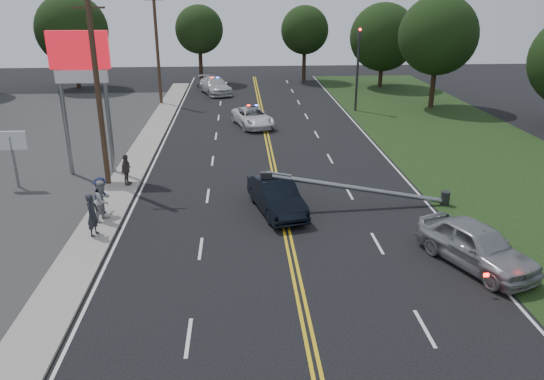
{
  "coord_description": "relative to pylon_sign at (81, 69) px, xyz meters",
  "views": [
    {
      "loc": [
        -2.01,
        -15.74,
        10.0
      ],
      "look_at": [
        -0.61,
        6.16,
        1.7
      ],
      "focal_mm": 35.0,
      "sensor_mm": 36.0,
      "label": 1
    }
  ],
  "objects": [
    {
      "name": "emergency_b",
      "position": [
        6.13,
        24.95,
        -5.17
      ],
      "size": [
        3.98,
        6.14,
        1.66
      ],
      "primitive_type": "imported",
      "rotation": [
        0.0,
        0.0,
        0.32
      ],
      "color": "silver",
      "rests_on": "ground"
    },
    {
      "name": "tree_8",
      "position": [
        24.1,
        28.01,
        -0.72
      ],
      "size": [
        7.12,
        7.12,
        8.84
      ],
      "color": "black",
      "rests_on": "ground"
    },
    {
      "name": "ground",
      "position": [
        10.5,
        -14.0,
        -6.0
      ],
      "size": [
        120.0,
        120.0,
        0.0
      ],
      "primitive_type": "plane",
      "color": "black",
      "rests_on": "ground"
    },
    {
      "name": "tree_6",
      "position": [
        4.32,
        31.91,
        -0.11
      ],
      "size": [
        5.3,
        5.3,
        8.55
      ],
      "color": "black",
      "rests_on": "ground"
    },
    {
      "name": "small_sign",
      "position": [
        -3.5,
        -2.0,
        -3.66
      ],
      "size": [
        1.6,
        0.14,
        3.1
      ],
      "color": "gray",
      "rests_on": "ground"
    },
    {
      "name": "emergency_a",
      "position": [
        9.58,
        10.89,
        -5.29
      ],
      "size": [
        3.6,
        5.52,
        1.41
      ],
      "primitive_type": "imported",
      "rotation": [
        0.0,
        0.0,
        0.27
      ],
      "color": "silver",
      "rests_on": "ground"
    },
    {
      "name": "tree_7",
      "position": [
        16.21,
        32.63,
        -0.28
      ],
      "size": [
        5.42,
        5.42,
        8.44
      ],
      "color": "black",
      "rests_on": "ground"
    },
    {
      "name": "bystander_d",
      "position": [
        2.39,
        -2.33,
        -5.03
      ],
      "size": [
        0.63,
        1.06,
        1.69
      ],
      "primitive_type": "imported",
      "rotation": [
        0.0,
        0.0,
        1.34
      ],
      "color": "#534742",
      "rests_on": "sidewalk"
    },
    {
      "name": "grass_verge",
      "position": [
        24.0,
        -4.0,
        -5.99
      ],
      "size": [
        12.0,
        80.0,
        0.01
      ],
      "primitive_type": "cube",
      "color": "black",
      "rests_on": "ground"
    },
    {
      "name": "waiting_sedan",
      "position": [
        17.46,
        -12.08,
        -5.14
      ],
      "size": [
        3.86,
        5.44,
        1.72
      ],
      "primitive_type": "imported",
      "rotation": [
        0.0,
        0.0,
        0.41
      ],
      "color": "#909397",
      "rests_on": "ground"
    },
    {
      "name": "bystander_a",
      "position": [
        2.2,
        -8.63,
        -4.94
      ],
      "size": [
        0.6,
        0.77,
        1.88
      ],
      "primitive_type": "imported",
      "rotation": [
        0.0,
        0.0,
        1.32
      ],
      "color": "#27282F",
      "rests_on": "sidewalk"
    },
    {
      "name": "sidewalk",
      "position": [
        2.1,
        -4.0,
        -5.94
      ],
      "size": [
        1.8,
        70.0,
        0.12
      ],
      "primitive_type": "cube",
      "color": "gray",
      "rests_on": "ground"
    },
    {
      "name": "pylon_sign",
      "position": [
        0.0,
        0.0,
        0.0
      ],
      "size": [
        3.2,
        0.35,
        8.0
      ],
      "color": "gray",
      "rests_on": "ground"
    },
    {
      "name": "fallen_streetlight",
      "position": [
        14.69,
        -6.0,
        -5.08
      ],
      "size": [
        9.36,
        0.44,
        1.91
      ],
      "color": "#2D2D30",
      "rests_on": "ground"
    },
    {
      "name": "crashed_sedan",
      "position": [
        10.21,
        -6.31,
        -5.21
      ],
      "size": [
        2.77,
        5.06,
        1.58
      ],
      "primitive_type": "imported",
      "rotation": [
        0.0,
        0.0,
        0.24
      ],
      "color": "black",
      "rests_on": "ground"
    },
    {
      "name": "centerline_yellow",
      "position": [
        10.5,
        -4.0,
        -5.99
      ],
      "size": [
        0.36,
        80.0,
        0.0
      ],
      "primitive_type": "cube",
      "color": "gold",
      "rests_on": "ground"
    },
    {
      "name": "utility_pole_mid",
      "position": [
        1.3,
        -2.0,
        -0.91
      ],
      "size": [
        1.6,
        0.28,
        10.0
      ],
      "color": "#382619",
      "rests_on": "ground"
    },
    {
      "name": "tree_9",
      "position": [
        25.92,
        16.91,
        0.33
      ],
      "size": [
        6.82,
        6.82,
        9.74
      ],
      "color": "black",
      "rests_on": "ground"
    },
    {
      "name": "traffic_signal",
      "position": [
        18.8,
        16.0,
        -1.79
      ],
      "size": [
        0.28,
        0.41,
        7.05
      ],
      "color": "#2D2D30",
      "rests_on": "ground"
    },
    {
      "name": "tree_5",
      "position": [
        -8.79,
        29.34,
        0.06
      ],
      "size": [
        7.44,
        7.44,
        9.78
      ],
      "color": "black",
      "rests_on": "ground"
    },
    {
      "name": "bystander_b",
      "position": [
        2.26,
        -7.03,
        -4.92
      ],
      "size": [
        1.03,
        1.14,
        1.91
      ],
      "primitive_type": "imported",
      "rotation": [
        0.0,
        0.0,
        1.17
      ],
      "color": "#9F9EA3",
      "rests_on": "sidewalk"
    },
    {
      "name": "utility_pole_far",
      "position": [
        1.3,
        20.0,
        -0.91
      ],
      "size": [
        1.6,
        0.28,
        10.0
      ],
      "color": "#382619",
      "rests_on": "ground"
    },
    {
      "name": "bystander_c",
      "position": [
        2.0,
        -6.28,
        -4.98
      ],
      "size": [
        0.88,
        1.27,
        1.8
      ],
      "primitive_type": "imported",
      "rotation": [
        0.0,
        0.0,
        1.37
      ],
      "color": "#191E3E",
      "rests_on": "sidewalk"
    }
  ]
}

